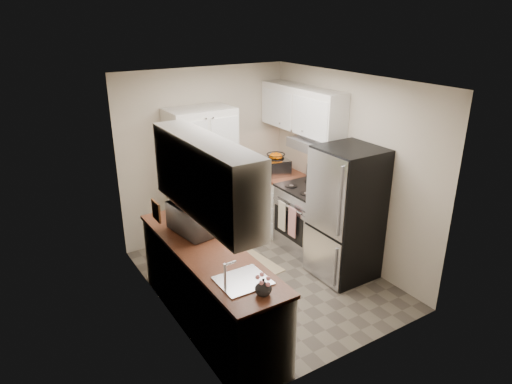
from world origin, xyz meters
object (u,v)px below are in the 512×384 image
electric_range (307,217)px  pantry_cabinet (202,179)px  toaster_oven (276,166)px  microwave (195,218)px  wine_bottle (175,205)px  refrigerator (346,214)px

electric_range → pantry_cabinet: bearing=141.8°
electric_range → toaster_oven: toaster_oven is taller
electric_range → microwave: microwave is taller
electric_range → microwave: (-1.90, -0.38, 0.60)m
wine_bottle → toaster_oven: size_ratio=0.77×
refrigerator → wine_bottle: refrigerator is taller
refrigerator → microwave: bearing=167.4°
toaster_oven → wine_bottle: bearing=-150.1°
electric_range → refrigerator: 0.88m
pantry_cabinet → refrigerator: bearing=-56.5°
pantry_cabinet → refrigerator: (1.14, -1.73, -0.15)m
pantry_cabinet → microwave: size_ratio=3.47×
pantry_cabinet → refrigerator: 2.07m
pantry_cabinet → electric_range: size_ratio=1.77×
refrigerator → wine_bottle: (-1.91, 0.86, 0.23)m
electric_range → microwave: bearing=-168.5°
pantry_cabinet → microwave: (-0.72, -1.31, 0.08)m
refrigerator → toaster_oven: size_ratio=4.11×
wine_bottle → refrigerator: bearing=-24.4°
electric_range → wine_bottle: bearing=178.1°
microwave → wine_bottle: size_ratio=1.81×
refrigerator → pantry_cabinet: bearing=123.5°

